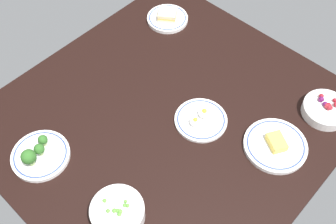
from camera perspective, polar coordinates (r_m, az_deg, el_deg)
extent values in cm
cube|color=black|center=(146.80, 0.00, -0.92)|extent=(115.45, 107.89, 4.00)
cylinder|color=white|center=(178.40, -0.07, 12.84)|extent=(17.32, 17.32, 1.55)
torus|color=#33478C|center=(177.89, -0.07, 13.03)|extent=(15.74, 15.74, 0.50)
cube|color=beige|center=(177.50, -0.07, 13.18)|extent=(10.02, 10.12, 1.20)
cube|color=#E5B24C|center=(176.85, -0.07, 13.42)|extent=(10.02, 10.12, 0.80)
cube|color=beige|center=(176.20, -0.07, 13.67)|extent=(10.02, 10.12, 1.20)
cylinder|color=white|center=(143.77, 4.59, -1.12)|extent=(18.49, 18.49, 1.11)
torus|color=#33478C|center=(143.31, 4.60, -1.00)|extent=(16.77, 16.77, 0.50)
ellipsoid|color=white|center=(141.23, 3.81, -1.33)|extent=(4.03, 4.03, 2.21)
sphere|color=yellow|center=(140.41, 3.83, -1.10)|extent=(1.61, 1.61, 1.61)
ellipsoid|color=white|center=(143.48, 5.04, -0.13)|extent=(4.35, 4.35, 2.39)
sphere|color=yellow|center=(142.61, 5.07, 0.12)|extent=(1.74, 1.74, 1.74)
cylinder|color=white|center=(154.55, 21.01, 0.25)|extent=(16.06, 16.06, 3.62)
torus|color=white|center=(153.19, 21.21, 0.65)|extent=(16.21, 16.21, 0.80)
sphere|color=maroon|center=(155.20, 22.18, 1.54)|extent=(1.48, 1.48, 1.48)
sphere|color=maroon|center=(152.49, 21.70, 0.52)|extent=(1.41, 1.41, 1.41)
sphere|color=#59144C|center=(152.69, 21.03, 1.05)|extent=(1.75, 1.75, 1.75)
sphere|color=maroon|center=(152.44, 21.40, 0.84)|extent=(2.04, 2.04, 2.04)
sphere|color=maroon|center=(154.52, 20.55, 2.11)|extent=(1.76, 1.76, 1.76)
sphere|color=#59144C|center=(153.39, 20.55, 1.67)|extent=(1.99, 1.99, 1.99)
sphere|color=maroon|center=(152.04, 21.49, 0.62)|extent=(2.04, 2.04, 2.04)
sphere|color=#B2232D|center=(152.24, 21.27, 0.78)|extent=(1.95, 1.95, 1.95)
cylinder|color=white|center=(141.73, -17.29, -5.80)|extent=(19.24, 19.24, 1.53)
torus|color=#33478C|center=(141.10, -17.36, -5.65)|extent=(17.43, 17.43, 0.50)
cylinder|color=#9EBC72|center=(141.63, -16.81, -4.20)|extent=(1.13, 1.13, 2.21)
sphere|color=#2D6023|center=(139.75, -17.03, -3.69)|extent=(3.23, 3.23, 3.23)
cylinder|color=#9EBC72|center=(140.06, -17.26, -5.42)|extent=(1.22, 1.22, 2.16)
sphere|color=#2D6023|center=(138.10, -17.49, -4.92)|extent=(3.49, 3.49, 3.49)
cylinder|color=#9EBC72|center=(138.82, -18.48, -6.59)|extent=(1.72, 1.72, 2.82)
sphere|color=#2D6023|center=(136.14, -18.84, -5.91)|extent=(4.91, 4.91, 4.91)
cylinder|color=white|center=(141.92, 14.69, -4.54)|extent=(21.28, 21.28, 1.59)
torus|color=#33478C|center=(141.27, 14.76, -4.37)|extent=(19.23, 19.23, 0.50)
cube|color=#F2D14C|center=(140.13, 14.88, -4.07)|extent=(7.86, 8.59, 2.78)
cylinder|color=white|center=(125.46, -7.01, -13.76)|extent=(16.07, 16.07, 5.41)
torus|color=white|center=(122.98, -7.13, -13.28)|extent=(16.23, 16.23, 0.80)
sphere|color=#599E38|center=(123.10, -5.93, -12.26)|extent=(1.03, 1.03, 1.03)
sphere|color=#599E38|center=(122.12, -7.01, -13.46)|extent=(1.22, 1.22, 1.22)
sphere|color=#599E38|center=(121.83, -6.67, -13.58)|extent=(1.40, 1.40, 1.40)
sphere|color=#599E38|center=(121.63, -6.77, -13.95)|extent=(1.21, 1.21, 1.21)
sphere|color=#599E38|center=(122.17, -7.47, -13.44)|extent=(1.35, 1.35, 1.35)
sphere|color=#599E38|center=(122.46, -8.34, -13.45)|extent=(1.20, 1.20, 1.20)
sphere|color=#599E38|center=(122.43, -5.64, -12.83)|extent=(1.19, 1.19, 1.19)
sphere|color=#599E38|center=(122.62, -6.04, -12.77)|extent=(1.08, 1.08, 1.08)
sphere|color=#599E38|center=(123.85, -8.82, -12.09)|extent=(1.24, 1.24, 1.24)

